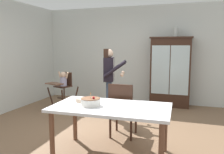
% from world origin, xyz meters
% --- Properties ---
extents(ground_plane, '(6.24, 6.24, 0.00)m').
position_xyz_m(ground_plane, '(0.00, 0.00, 0.00)').
color(ground_plane, brown).
extents(wall_back, '(5.32, 0.06, 2.70)m').
position_xyz_m(wall_back, '(0.00, 2.63, 1.35)').
color(wall_back, silver).
rests_on(wall_back, ground_plane).
extents(china_cabinet, '(1.07, 0.48, 1.83)m').
position_xyz_m(china_cabinet, '(1.09, 2.37, 0.92)').
color(china_cabinet, '#382116').
rests_on(china_cabinet, ground_plane).
extents(ceramic_vase, '(0.13, 0.13, 0.27)m').
position_xyz_m(ceramic_vase, '(1.18, 2.37, 1.94)').
color(ceramic_vase, '#B2B7B2').
rests_on(ceramic_vase, china_cabinet).
extents(high_chair_with_toddler, '(0.73, 0.80, 0.95)m').
position_xyz_m(high_chair_with_toddler, '(-1.48, 1.26, 0.65)').
color(high_chair_with_toddler, '#382116').
rests_on(high_chair_with_toddler, ground_plane).
extents(adult_person, '(0.58, 0.56, 1.53)m').
position_xyz_m(adult_person, '(-0.14, 0.97, 0.97)').
color(adult_person, '#33425B').
rests_on(adult_person, ground_plane).
extents(dining_table, '(1.70, 0.96, 0.74)m').
position_xyz_m(dining_table, '(0.48, -0.76, 0.65)').
color(dining_table, silver).
rests_on(dining_table, ground_plane).
extents(birthday_cake, '(0.28, 0.28, 0.19)m').
position_xyz_m(birthday_cake, '(0.20, -0.82, 0.79)').
color(birthday_cake, white).
rests_on(birthday_cake, dining_table).
extents(serving_bowl, '(0.18, 0.18, 0.05)m').
position_xyz_m(serving_bowl, '(-0.02, -0.66, 0.77)').
color(serving_bowl, '#C6AD93').
rests_on(serving_bowl, dining_table).
extents(dining_chair_far_side, '(0.44, 0.44, 0.96)m').
position_xyz_m(dining_chair_far_side, '(0.46, -0.09, 0.56)').
color(dining_chair_far_side, '#382116').
rests_on(dining_chair_far_side, ground_plane).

